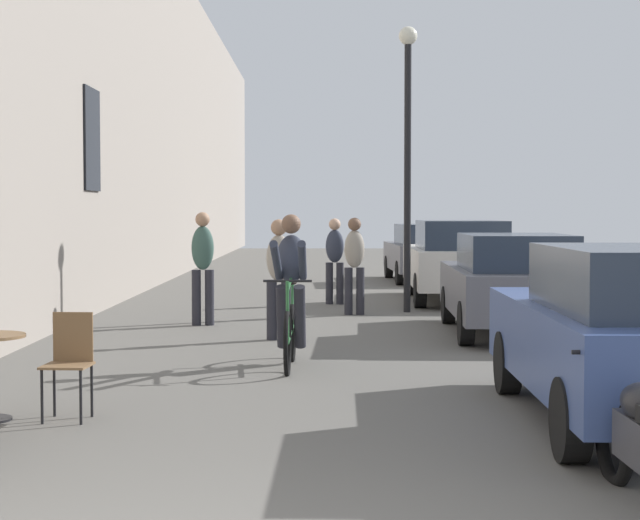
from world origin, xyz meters
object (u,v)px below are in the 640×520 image
at_px(cyclist_on_bicycle, 286,294).
at_px(parked_car_fourth, 421,252).
at_px(street_lamp, 403,132).
at_px(parked_car_third, 453,260).
at_px(pedestrian_mid, 198,262).
at_px(pedestrian_near, 274,272).
at_px(parked_car_second, 507,282).
at_px(parked_car_nearest, 629,333).
at_px(pedestrian_furthest, 330,256).
at_px(pedestrian_far, 350,260).
at_px(cafe_chair_mid_toward_wall, 65,358).

distance_m(cyclist_on_bicycle, parked_car_fourth, 14.32).
xyz_separation_m(street_lamp, parked_car_third, (1.16, 2.09, -2.30)).
bearing_deg(pedestrian_mid, parked_car_third, 43.09).
relative_size(pedestrian_near, parked_car_second, 0.40).
distance_m(street_lamp, parked_car_second, 4.22).
bearing_deg(pedestrian_near, parked_car_nearest, -61.32).
relative_size(pedestrian_mid, pedestrian_furthest, 1.07).
bearing_deg(pedestrian_far, cyclist_on_bicycle, -98.96).
bearing_deg(cyclist_on_bicycle, parked_car_third, 70.24).
relative_size(pedestrian_near, pedestrian_far, 1.00).
bearing_deg(parked_car_fourth, parked_car_third, -89.42).
distance_m(pedestrian_near, parked_car_second, 3.31).
distance_m(pedestrian_near, parked_car_third, 6.76).
bearing_deg(cafe_chair_mid_toward_wall, cyclist_on_bicycle, 59.31).
bearing_deg(pedestrian_furthest, parked_car_second, -63.27).
xyz_separation_m(cyclist_on_bicycle, pedestrian_mid, (-1.46, 4.16, 0.17)).
distance_m(parked_car_third, parked_car_fourth, 5.69).
height_order(parked_car_third, parked_car_fourth, parked_car_third).
relative_size(pedestrian_mid, street_lamp, 0.35).
height_order(cyclist_on_bicycle, street_lamp, street_lamp).
xyz_separation_m(pedestrian_furthest, parked_car_third, (2.39, 0.56, -0.09)).
bearing_deg(cafe_chair_mid_toward_wall, street_lamp, 68.63).
xyz_separation_m(parked_car_second, parked_car_fourth, (-0.10, 11.06, -0.00)).
relative_size(cafe_chair_mid_toward_wall, parked_car_third, 0.20).
distance_m(pedestrian_near, street_lamp, 4.89).
bearing_deg(cyclist_on_bicycle, pedestrian_mid, 109.33).
relative_size(cyclist_on_bicycle, parked_car_third, 0.40).
distance_m(pedestrian_near, pedestrian_furthest, 5.45).
xyz_separation_m(parked_car_nearest, parked_car_fourth, (0.06, 17.30, -0.02)).
relative_size(cafe_chair_mid_toward_wall, pedestrian_furthest, 0.55).
bearing_deg(street_lamp, parked_car_second, -70.00).
relative_size(pedestrian_near, pedestrian_furthest, 1.02).
bearing_deg(parked_car_third, cafe_chair_mid_toward_wall, -112.84).
relative_size(cafe_chair_mid_toward_wall, pedestrian_far, 0.54).
bearing_deg(parked_car_second, cafe_chair_mid_toward_wall, -128.94).
distance_m(cyclist_on_bicycle, pedestrian_mid, 4.41).
xyz_separation_m(cyclist_on_bicycle, parked_car_fourth, (2.93, 14.02, -0.07)).
bearing_deg(parked_car_second, pedestrian_far, 126.99).
xyz_separation_m(pedestrian_far, parked_car_fourth, (2.02, 8.25, -0.18)).
bearing_deg(cafe_chair_mid_toward_wall, parked_car_third, 67.16).
xyz_separation_m(pedestrian_far, street_lamp, (0.93, 0.47, 2.19)).
bearing_deg(street_lamp, cyclist_on_bicycle, -106.41).
relative_size(pedestrian_mid, parked_car_third, 0.39).
bearing_deg(cyclist_on_bicycle, cafe_chair_mid_toward_wall, -120.69).
bearing_deg(pedestrian_near, pedestrian_furthest, 81.22).
xyz_separation_m(pedestrian_mid, parked_car_third, (4.45, 4.16, -0.16)).
relative_size(parked_car_nearest, parked_car_second, 1.02).
relative_size(pedestrian_near, pedestrian_mid, 0.95).
bearing_deg(pedestrian_far, parked_car_second, -53.01).
distance_m(pedestrian_mid, parked_car_third, 6.10).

